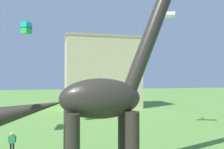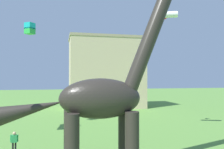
% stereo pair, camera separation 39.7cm
% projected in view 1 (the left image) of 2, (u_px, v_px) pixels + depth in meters
% --- Properties ---
extents(dinosaur_sculpture, '(12.53, 2.65, 13.10)m').
position_uv_depth(dinosaur_sculpture, '(100.00, 99.00, 15.05)').
color(dinosaur_sculpture, '#2D2823').
rests_on(dinosaur_sculpture, ground_plane).
extents(person_watching_child, '(0.64, 0.28, 1.70)m').
position_uv_depth(person_watching_child, '(12.00, 141.00, 18.54)').
color(person_watching_child, black).
rests_on(person_watching_child, ground_plane).
extents(kite_trailing, '(1.34, 1.34, 1.37)m').
position_uv_depth(kite_trailing, '(26.00, 28.00, 27.97)').
color(kite_trailing, '#19B2B7').
extents(kite_near_high, '(2.65, 2.56, 0.75)m').
position_uv_depth(kite_near_high, '(163.00, 16.00, 26.88)').
color(kite_near_high, white).
extents(background_building_block, '(15.41, 8.50, 14.65)m').
position_uv_depth(background_building_block, '(102.00, 72.00, 48.28)').
color(background_building_block, '#CCB78E').
rests_on(background_building_block, ground_plane).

